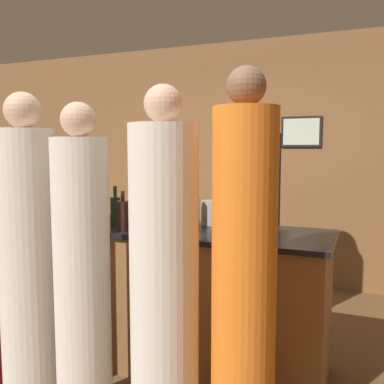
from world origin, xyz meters
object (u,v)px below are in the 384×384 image
Objects in this scene: guest_3 at (244,279)px; wine_bottle_1 at (194,211)px; bartender at (259,228)px; guest_4 at (82,273)px; guest_0 at (28,258)px; guest_1 at (164,280)px; wine_bottle_0 at (123,215)px; wine_bottle_2 at (115,211)px; ice_bucket at (213,213)px.

wine_bottle_1 is (-0.59, 0.80, 0.20)m from guest_3.
bartender is 1.67m from guest_4.
guest_4 is (0.44, -0.04, -0.03)m from guest_0.
wine_bottle_1 is (-0.17, 0.85, 0.24)m from guest_1.
wine_bottle_0 is 0.19m from wine_bottle_2.
guest_3 is 6.66× the size of wine_bottle_2.
ice_bucket is (0.63, 0.35, -0.03)m from wine_bottle_2.
guest_1 is at bearing -43.08° from wine_bottle_0.
bartender is 0.98× the size of guest_3.
guest_4 is (-0.53, 0.01, -0.02)m from guest_1.
guest_0 is 6.39× the size of wine_bottle_1.
bartender reaches higher than wine_bottle_1.
guest_1 is 0.90m from wine_bottle_1.
bartender reaches higher than guest_4.
guest_4 is 0.95m from wine_bottle_1.
bartender is at bearing 100.68° from guest_3.
ice_bucket is at bearing 95.02° from guest_1.
guest_4 is at bearing -113.88° from ice_bucket.
ice_bucket is at bearing 66.12° from guest_4.
guest_0 reaches higher than wine_bottle_2.
guest_0 is 0.97× the size of guest_3.
wine_bottle_0 is at bearing -141.68° from wine_bottle_1.
guest_1 is 0.53m from guest_4.
guest_3 is (0.28, -1.50, 0.02)m from bartender.
guest_4 reaches higher than wine_bottle_0.
wine_bottle_0 is 0.93× the size of wine_bottle_1.
guest_3 is at bearing -0.32° from guest_0.
guest_4 reaches higher than ice_bucket.
guest_4 is at bearing -113.01° from wine_bottle_1.
bartender is 1.25m from wine_bottle_0.
wine_bottle_0 is at bearing 50.62° from guest_0.
guest_3 is 1.07× the size of guest_4.
guest_4 is 6.60× the size of wine_bottle_0.
wine_bottle_1 is (0.40, 0.32, 0.01)m from wine_bottle_0.
wine_bottle_0 is 1.54× the size of ice_bucket.
guest_3 is (1.38, -0.01, 0.03)m from guest_0.
bartender reaches higher than guest_0.
ice_bucket is at bearing 67.61° from bartender.
bartender is at bearing 67.61° from ice_bucket.
wine_bottle_1 is 1.66× the size of ice_bucket.
ice_bucket is at bearing 61.74° from wine_bottle_1.
ice_bucket is (0.44, 1.00, 0.24)m from guest_4.
wine_bottle_0 is (0.39, 0.48, 0.22)m from guest_0.
wine_bottle_2 is at bearing -161.14° from wine_bottle_1.
ice_bucket is at bearing 117.65° from guest_3.
wine_bottle_2 is (-0.72, 0.67, 0.24)m from guest_1.
wine_bottle_1 is at bearing 66.21° from bartender.
wine_bottle_1 is 1.01× the size of wine_bottle_2.
wine_bottle_2 is (-0.54, -0.19, -0.00)m from wine_bottle_1.
wine_bottle_0 is at bearing 55.08° from bartender.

